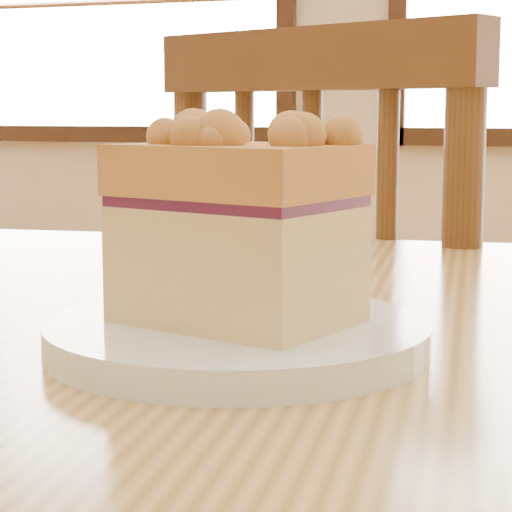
{
  "coord_description": "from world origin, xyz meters",
  "views": [
    {
      "loc": [
        0.3,
        -0.52,
        0.87
      ],
      "look_at": [
        0.14,
        -0.02,
        0.8
      ],
      "focal_mm": 70.0,
      "sensor_mm": 36.0,
      "label": 1
    }
  ],
  "objects": [
    {
      "name": "cafe_table_main",
      "position": [
        0.08,
        0.05,
        0.64
      ],
      "size": [
        1.16,
        0.84,
        0.75
      ],
      "rotation": [
        0.0,
        0.0,
        0.11
      ],
      "color": "tan",
      "rests_on": "ground"
    },
    {
      "name": "cafe_chair_main",
      "position": [
        0.09,
        0.61,
        0.49
      ],
      "size": [
        0.57,
        0.57,
        0.97
      ],
      "rotation": [
        0.0,
        0.0,
        2.73
      ],
      "color": "#573018",
      "rests_on": "ground"
    },
    {
      "name": "cake_slice",
      "position": [
        0.13,
        -0.05,
        0.82
      ],
      "size": [
        0.13,
        0.11,
        0.11
      ],
      "rotation": [
        0.0,
        0.0,
        -0.29
      ],
      "color": "#F5D48A",
      "rests_on": "plate"
    },
    {
      "name": "plate",
      "position": [
        0.14,
        -0.05,
        0.76
      ],
      "size": [
        0.2,
        0.2,
        0.02
      ],
      "color": "white",
      "rests_on": "cafe_table_main"
    }
  ]
}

